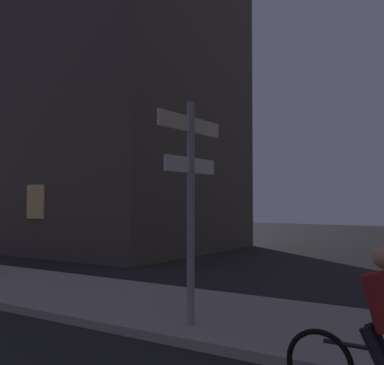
{
  "coord_description": "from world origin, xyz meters",
  "views": [
    {
      "loc": [
        2.54,
        0.15,
        2.05
      ],
      "look_at": [
        -1.69,
        6.64,
        2.34
      ],
      "focal_mm": 44.19,
      "sensor_mm": 36.0,
      "label": 1
    }
  ],
  "objects": [
    {
      "name": "signpost",
      "position": [
        -1.47,
        6.27,
        2.19
      ],
      "size": [
        0.12,
        1.69,
        3.44
      ],
      "color": "gray",
      "rests_on": "sidewalk_kerb"
    },
    {
      "name": "building_left_block",
      "position": [
        -12.6,
        15.34,
        8.15
      ],
      "size": [
        11.58,
        8.51,
        16.3
      ],
      "color": "#4C443D",
      "rests_on": "ground_plane"
    },
    {
      "name": "sidewalk_kerb",
      "position": [
        0.0,
        7.22,
        0.07
      ],
      "size": [
        40.0,
        3.2,
        0.14
      ],
      "primitive_type": "cube",
      "color": "#9E9991",
      "rests_on": "ground_plane"
    },
    {
      "name": "cyclist",
      "position": [
        1.55,
        4.97,
        0.75
      ],
      "size": [
        1.82,
        0.34,
        1.61
      ],
      "color": "black",
      "rests_on": "ground_plane"
    }
  ]
}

